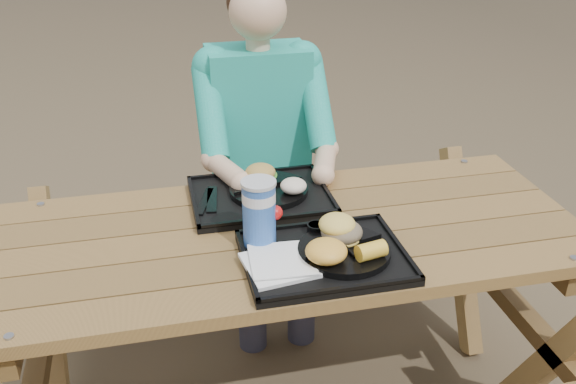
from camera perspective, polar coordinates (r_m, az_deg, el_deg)
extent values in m
cube|color=black|center=(1.80, 3.26, -5.90)|extent=(0.45, 0.35, 0.02)
cube|color=black|center=(2.11, -2.46, -0.50)|extent=(0.45, 0.35, 0.02)
cylinder|color=black|center=(1.80, 5.01, -5.23)|extent=(0.26, 0.26, 0.02)
cylinder|color=black|center=(2.12, -1.72, 0.18)|extent=(0.26, 0.26, 0.02)
cube|color=white|center=(1.74, -0.79, -6.39)|extent=(0.20, 0.20, 0.02)
cylinder|color=#1548A4|center=(1.80, -2.58, -2.01)|extent=(0.09, 0.09, 0.19)
cylinder|color=#310505|center=(1.88, 2.51, -3.30)|extent=(0.05, 0.05, 0.03)
cylinder|color=gold|center=(1.91, 3.99, -2.96)|extent=(0.06, 0.06, 0.03)
ellipsoid|color=yellow|center=(1.72, 3.43, -5.28)|extent=(0.11, 0.11, 0.06)
cube|color=black|center=(2.09, -6.78, -0.64)|extent=(0.06, 0.18, 0.01)
ellipsoid|color=#4E1F0F|center=(2.04, -2.63, -0.08)|extent=(0.08, 0.08, 0.04)
ellipsoid|color=#F5E5CF|center=(2.07, 0.48, 0.55)|extent=(0.09, 0.09, 0.05)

